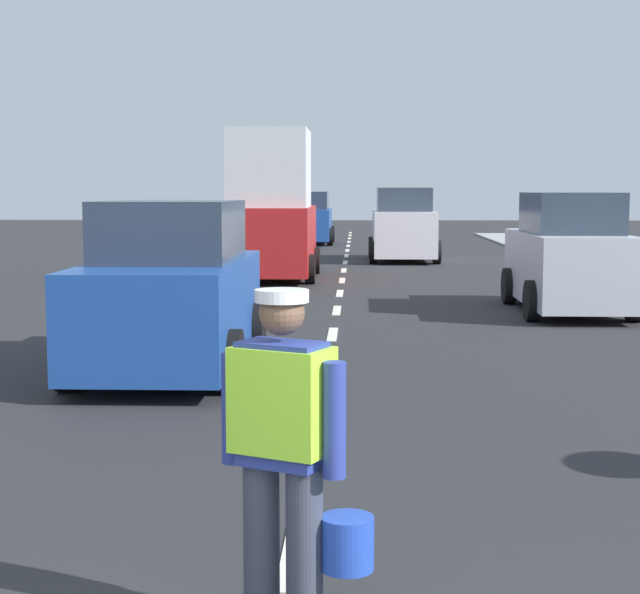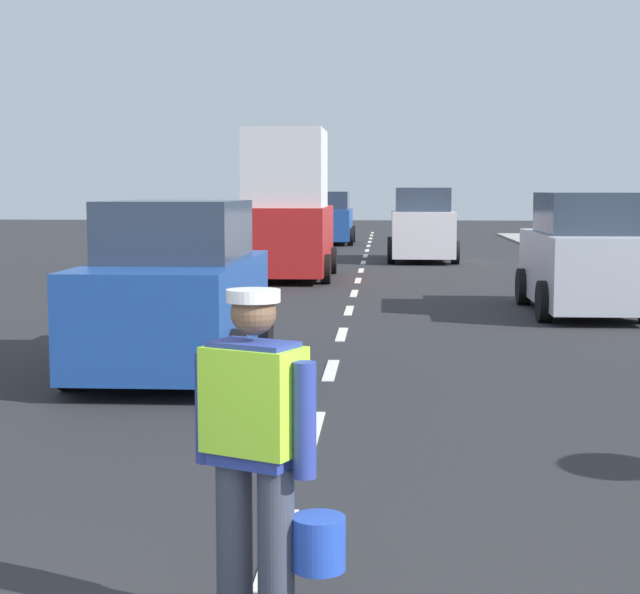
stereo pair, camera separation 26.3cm
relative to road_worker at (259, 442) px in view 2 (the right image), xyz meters
name	(u,v)px [view 2 (the right image)]	position (x,y,z in m)	size (l,w,h in m)	color
ground_plane	(358,280)	(-0.04, 19.42, -0.93)	(96.00, 96.00, 0.00)	#28282B
lane_center_line	(362,266)	(-0.04, 23.62, -0.93)	(0.14, 46.40, 0.01)	silver
road_worker	(259,442)	(0.00, 0.00, 0.00)	(0.75, 0.45, 1.67)	#383D4C
delivery_truck	(288,212)	(-1.72, 19.49, 0.68)	(2.16, 4.60, 3.54)	red
car_outgoing_far	(422,227)	(1.71, 25.90, 0.10)	(2.07, 3.94, 2.21)	silver
car_oncoming_third	(329,220)	(-1.65, 35.58, 0.04)	(2.05, 4.14, 2.08)	#1E4799
car_parked_far	(582,258)	(4.02, 13.04, 0.04)	(1.87, 4.13, 2.10)	silver
car_oncoming_lead	(177,292)	(-1.87, 7.06, 0.00)	(1.96, 4.12, 2.01)	#1E4799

